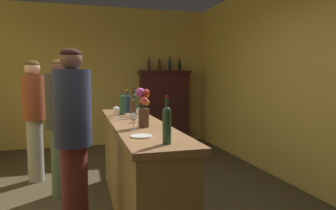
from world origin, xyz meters
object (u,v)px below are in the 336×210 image
wine_bottle_syrah (167,124)px  display_bottle_left (149,64)px  display_bottle_center (170,64)px  patron_by_cabinet (73,135)px  wine_bottle_pinot (134,103)px  patron_in_grey (34,113)px  display_bottle_midleft (159,65)px  cheese_plate (141,136)px  display_bottle_midright (180,65)px  wine_bottle_rose (128,103)px  wine_glass_rear (122,104)px  wine_glass_front (133,118)px  wine_bottle_chardonnay (122,104)px  bar_counter (137,169)px  patron_tall (60,122)px  display_cabinet (165,106)px  wine_bottle_merlot (133,107)px  wine_glass_spare (139,112)px  wine_glass_mid (116,109)px  flower_arrangement (144,105)px

wine_bottle_syrah → display_bottle_left: size_ratio=1.13×
display_bottle_center → patron_by_cabinet: display_bottle_center is taller
wine_bottle_pinot → patron_in_grey: 1.59m
display_bottle_midleft → cheese_plate: bearing=-106.3°
patron_by_cabinet → display_bottle_midright: bearing=47.0°
wine_bottle_rose → wine_glass_rear: (-0.04, 0.17, -0.03)m
wine_glass_front → wine_bottle_chardonnay: bearing=87.6°
bar_counter → wine_glass_front: (-0.11, -0.46, 0.60)m
patron_in_grey → patron_tall: (0.38, -0.69, -0.04)m
patron_tall → patron_in_grey: bearing=-176.9°
patron_in_grey → display_cabinet: bearing=94.9°
wine_bottle_syrah → patron_by_cabinet: patron_by_cabinet is taller
display_bottle_center → patron_in_grey: bearing=-143.5°
wine_bottle_pinot → patron_in_grey: patron_in_grey is taller
display_cabinet → wine_bottle_merlot: 3.30m
display_bottle_midleft → bar_counter: bearing=-108.2°
wine_bottle_pinot → display_bottle_midleft: display_bottle_midleft is taller
wine_glass_rear → patron_tall: (-0.79, -0.21, -0.18)m
display_bottle_midright → wine_glass_rear: bearing=-123.9°
display_bottle_midleft → display_bottle_midright: 0.47m
wine_bottle_chardonnay → cheese_plate: 1.43m
patron_by_cabinet → bar_counter: bearing=14.8°
display_cabinet → display_bottle_midleft: size_ratio=5.79×
wine_bottle_pinot → cheese_plate: wine_bottle_pinot is taller
wine_bottle_rose → bar_counter: bearing=-92.3°
wine_glass_front → cheese_plate: 0.36m
wine_bottle_rose → patron_in_grey: bearing=152.1°
cheese_plate → patron_by_cabinet: size_ratio=0.10×
display_bottle_center → display_bottle_midright: display_bottle_center is taller
display_cabinet → patron_in_grey: 3.06m
wine_bottle_rose → patron_by_cabinet: (-0.66, -1.15, -0.18)m
wine_glass_spare → patron_by_cabinet: patron_by_cabinet is taller
bar_counter → display_bottle_center: display_bottle_center is taller
wine_bottle_pinot → display_bottle_midleft: bearing=69.9°
wine_bottle_syrah → wine_glass_rear: bearing=90.8°
wine_bottle_pinot → display_bottle_left: (0.81, 2.82, 0.59)m
wine_glass_mid → wine_glass_spare: (0.20, -0.35, 0.00)m
cheese_plate → patron_by_cabinet: patron_by_cabinet is taller
flower_arrangement → wine_bottle_syrah: bearing=-89.1°
wine_glass_mid → display_bottle_midleft: size_ratio=0.47×
display_cabinet → patron_by_cabinet: 4.11m
wine_bottle_syrah → wine_glass_front: size_ratio=2.23×
display_bottle_left → wine_bottle_rose: bearing=-108.6°
wine_bottle_pinot → flower_arrangement: flower_arrangement is taller
display_bottle_center → patron_tall: (-2.15, -2.56, -0.82)m
wine_bottle_rose → wine_glass_mid: bearing=-113.0°
wine_bottle_chardonnay → cheese_plate: (-0.04, -1.43, -0.13)m
patron_in_grey → wine_bottle_pinot: bearing=19.9°
cheese_plate → patron_in_grey: bearing=115.3°
display_cabinet → wine_glass_mid: 3.31m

